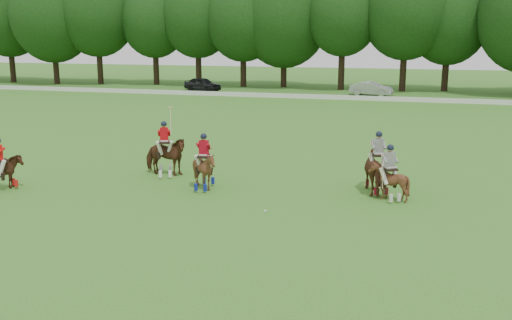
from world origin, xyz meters
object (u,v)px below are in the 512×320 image
(car_mid, at_px, (371,89))
(polo_ball, at_px, (265,211))
(polo_red_b, at_px, (165,156))
(polo_stripe_a, at_px, (377,170))
(polo_stripe_b, at_px, (389,181))
(car_left, at_px, (203,84))
(polo_red_c, at_px, (204,169))
(polo_red_a, at_px, (1,172))

(car_mid, relative_size, polo_ball, 47.22)
(polo_red_b, relative_size, polo_stripe_a, 1.21)
(polo_red_b, height_order, polo_stripe_b, polo_red_b)
(polo_ball, bearing_deg, car_left, 114.04)
(polo_stripe_a, bearing_deg, polo_ball, -133.87)
(polo_stripe_a, relative_size, polo_ball, 27.12)
(polo_stripe_b, xyz_separation_m, polo_ball, (-4.05, -2.77, -0.70))
(polo_red_c, height_order, polo_stripe_a, polo_stripe_a)
(polo_red_c, bearing_deg, polo_red_b, 146.36)
(car_left, bearing_deg, polo_red_b, -141.50)
(polo_red_b, relative_size, polo_red_c, 1.30)
(car_mid, bearing_deg, polo_red_b, -179.32)
(car_left, relative_size, polo_red_a, 2.04)
(polo_red_a, relative_size, polo_red_c, 0.93)
(polo_red_b, bearing_deg, car_mid, 80.79)
(polo_red_a, bearing_deg, polo_stripe_b, 10.81)
(car_mid, relative_size, polo_stripe_b, 2.00)
(car_mid, height_order, polo_stripe_b, polo_stripe_b)
(polo_red_a, height_order, polo_stripe_b, polo_red_a)
(car_mid, bearing_deg, polo_stripe_a, -165.00)
(car_left, xyz_separation_m, polo_stripe_a, (21.53, -36.59, 0.16))
(car_mid, xyz_separation_m, polo_red_a, (-11.18, -40.37, 0.05))
(car_left, height_order, polo_red_b, polo_red_b)
(polo_ball, bearing_deg, car_mid, 89.60)
(polo_red_b, relative_size, polo_stripe_b, 1.40)
(car_left, xyz_separation_m, polo_red_a, (7.07, -40.37, 0.01))
(car_mid, xyz_separation_m, polo_stripe_b, (3.77, -37.51, 0.04))
(car_left, distance_m, polo_ball, 44.12)
(polo_red_a, height_order, polo_red_b, polo_red_b)
(polo_red_b, xyz_separation_m, polo_ball, (5.62, -3.92, -0.84))
(polo_red_a, xyz_separation_m, polo_red_c, (7.76, 2.35, 0.06))
(polo_red_a, bearing_deg, car_mid, 74.52)
(polo_red_c, bearing_deg, polo_red_a, -163.13)
(polo_stripe_b, relative_size, polo_ball, 23.56)
(car_left, bearing_deg, polo_red_c, -138.95)
(polo_red_a, bearing_deg, polo_ball, 0.44)
(car_left, relative_size, polo_red_c, 1.90)
(polo_red_b, bearing_deg, polo_red_a, -142.87)
(polo_red_a, bearing_deg, polo_red_c, 16.87)
(car_left, xyz_separation_m, polo_ball, (17.97, -40.28, -0.69))
(polo_stripe_a, xyz_separation_m, polo_ball, (-3.56, -3.70, -0.85))
(polo_stripe_a, xyz_separation_m, polo_stripe_b, (0.49, -0.93, -0.15))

